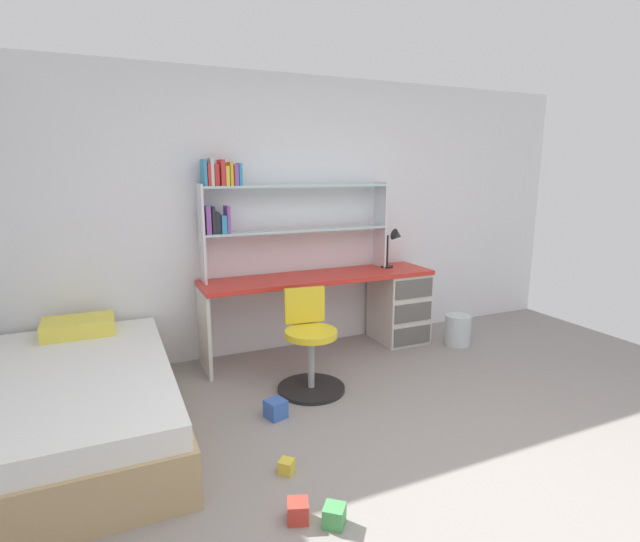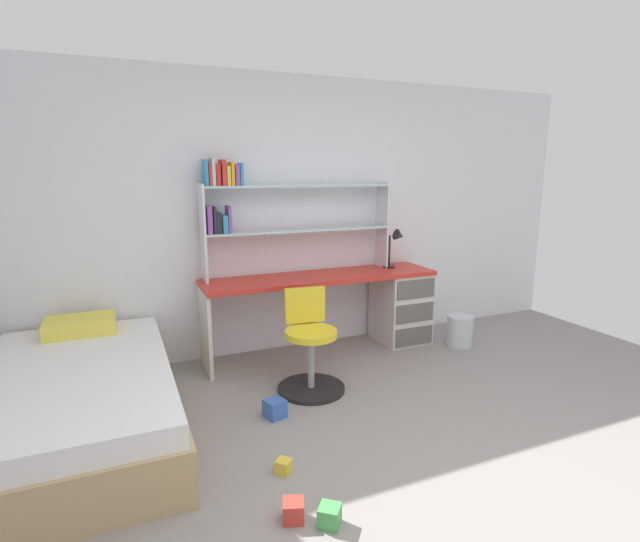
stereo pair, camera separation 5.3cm
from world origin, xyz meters
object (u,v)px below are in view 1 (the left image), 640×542
object	(u,v)px
waste_bin	(458,330)
toy_block_green_0	(334,516)
desk	(376,301)
toy_block_blue_1	(276,409)
desk_lamp	(395,242)
bed_platform	(79,403)
swivel_chair	(310,352)
toy_block_red_2	(298,511)
toy_block_yellow_3	(287,466)
bookshelf_hutch	(270,207)

from	to	relation	value
waste_bin	toy_block_green_0	world-z (taller)	waste_bin
desk	toy_block_blue_1	distance (m)	1.73
desk_lamp	bed_platform	world-z (taller)	desk_lamp
swivel_chair	toy_block_red_2	distance (m)	1.47
toy_block_red_2	toy_block_yellow_3	size ratio (longest dim) A/B	1.30
swivel_chair	toy_block_blue_1	xyz separation A→B (m)	(-0.39, -0.32, -0.24)
bookshelf_hutch	desk_lamp	distance (m)	1.29
desk	toy_block_red_2	distance (m)	2.57
desk_lamp	toy_block_yellow_3	world-z (taller)	desk_lamp
swivel_chair	bed_platform	size ratio (longest dim) A/B	0.39
desk_lamp	bookshelf_hutch	bearing A→B (deg)	174.87
waste_bin	bookshelf_hutch	bearing A→B (deg)	163.88
desk_lamp	waste_bin	world-z (taller)	desk_lamp
bookshelf_hutch	swivel_chair	xyz separation A→B (m)	(0.03, -0.82, -1.05)
toy_block_yellow_3	toy_block_red_2	bearing A→B (deg)	-101.94
bed_platform	toy_block_yellow_3	distance (m)	1.40
toy_block_green_0	toy_block_yellow_3	distance (m)	0.48
desk_lamp	toy_block_red_2	xyz separation A→B (m)	(-1.82, -2.02, -0.94)
desk	bed_platform	distance (m)	2.69
desk	toy_block_yellow_3	distance (m)	2.24
swivel_chair	toy_block_yellow_3	world-z (taller)	swivel_chair
desk	waste_bin	world-z (taller)	desk
desk_lamp	waste_bin	size ratio (longest dim) A/B	1.30
desk_lamp	toy_block_yellow_3	bearing A→B (deg)	-136.63
bookshelf_hutch	toy_block_green_0	distance (m)	2.62
toy_block_green_0	bed_platform	bearing A→B (deg)	129.63
bed_platform	waste_bin	distance (m)	3.32
toy_block_yellow_3	bookshelf_hutch	bearing A→B (deg)	73.81
desk_lamp	toy_block_green_0	distance (m)	2.86
swivel_chair	toy_block_red_2	world-z (taller)	swivel_chair
swivel_chair	bed_platform	distance (m)	1.61
swivel_chair	bed_platform	world-z (taller)	swivel_chair
bed_platform	desk_lamp	bearing A→B (deg)	14.98
swivel_chair	toy_block_red_2	xyz separation A→B (m)	(-0.62, -1.31, -0.25)
swivel_chair	toy_block_blue_1	world-z (taller)	swivel_chair
desk	swivel_chair	distance (m)	1.19
desk	desk_lamp	world-z (taller)	desk_lamp
toy_block_blue_1	toy_block_red_2	xyz separation A→B (m)	(-0.23, -0.99, -0.01)
swivel_chair	desk	bearing A→B (deg)	34.66
swivel_chair	toy_block_green_0	bearing A→B (deg)	-108.47
desk_lamp	toy_block_red_2	bearing A→B (deg)	-132.00
toy_block_red_2	toy_block_green_0	bearing A→B (deg)	-34.02
toy_block_blue_1	toy_block_yellow_3	distance (m)	0.63
toy_block_red_2	toy_block_yellow_3	bearing A→B (deg)	78.06
desk	swivel_chair	size ratio (longest dim) A/B	2.78
bed_platform	toy_block_green_0	bearing A→B (deg)	-50.37
desk_lamp	bed_platform	distance (m)	3.00
desk	desk_lamp	bearing A→B (deg)	8.36
desk_lamp	swivel_chair	xyz separation A→B (m)	(-1.20, -0.71, -0.69)
desk	toy_block_red_2	size ratio (longest dim) A/B	21.28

